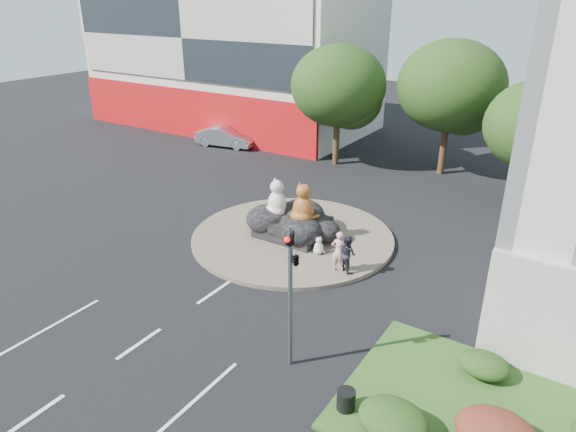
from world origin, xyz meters
name	(u,v)px	position (x,y,z in m)	size (l,w,h in m)	color
ground	(139,344)	(0.00, 0.00, 0.00)	(120.00, 120.00, 0.00)	black
roundabout_island	(293,237)	(0.00, 10.00, 0.10)	(10.00, 10.00, 0.20)	brown
rock_plinth	(293,227)	(0.00, 10.00, 0.65)	(3.20, 2.60, 0.90)	black
shophouse_block	(231,55)	(-18.00, 27.91, 6.18)	(25.20, 12.30, 17.40)	beige
tree_left	(340,90)	(-3.93, 22.06, 5.25)	(6.46, 6.46, 8.27)	#382314
tree_mid	(452,90)	(3.07, 24.06, 5.56)	(6.84, 6.84, 8.76)	#382314
tree_right	(541,130)	(9.07, 20.06, 4.63)	(5.70, 5.70, 7.30)	#382314
hedge_near_green	(393,420)	(9.00, 1.00, 0.57)	(2.00, 1.60, 0.90)	black
hedge_back_green	(484,365)	(10.50, 4.80, 0.48)	(1.60, 1.28, 0.72)	black
traffic_light	(293,269)	(5.10, 2.00, 3.62)	(0.44, 1.24, 5.00)	#595B60
cat_white	(277,197)	(-0.83, 9.86, 2.08)	(1.18, 1.02, 1.96)	beige
cat_tabby	(303,203)	(0.65, 9.91, 2.11)	(1.22, 1.05, 2.03)	orange
kitten_calico	(263,226)	(-1.28, 9.25, 0.66)	(0.55, 0.48, 0.92)	silver
kitten_white	(319,245)	(2.06, 9.01, 0.63)	(0.51, 0.45, 0.86)	beige
pedestrian_pink	(339,251)	(3.56, 8.11, 1.12)	(0.67, 0.44, 1.84)	pink
pedestrian_dark	(348,254)	(3.90, 8.26, 1.02)	(0.80, 0.62, 1.65)	#202228
parked_car	(226,137)	(-13.49, 21.25, 0.79)	(1.66, 4.77, 1.57)	#B0B3B8
litter_bin	(346,400)	(7.50, 1.11, 0.43)	(0.55, 0.55, 0.62)	black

